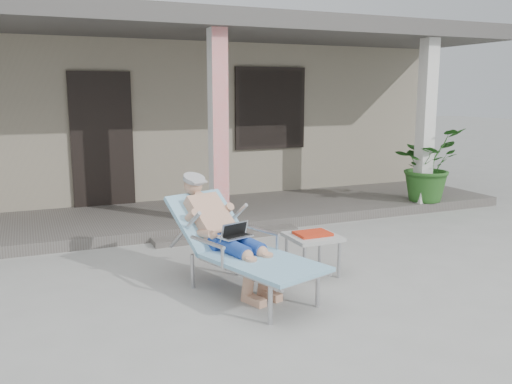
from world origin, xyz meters
name	(u,v)px	position (x,y,z in m)	size (l,w,h in m)	color
ground	(288,281)	(0.00, 0.00, 0.00)	(60.00, 60.00, 0.00)	#9E9E99
house	(149,105)	(0.00, 6.50, 1.67)	(10.40, 5.40, 3.30)	gray
porch_deck	(201,215)	(0.00, 3.00, 0.07)	(10.00, 2.00, 0.15)	#605B56
porch_overhang	(199,32)	(0.00, 2.95, 2.79)	(10.00, 2.30, 2.85)	silver
porch_step	(227,235)	(0.00, 1.85, 0.04)	(2.00, 0.30, 0.07)	#605B56
lounger	(232,218)	(-0.60, 0.04, 0.73)	(1.19, 1.88, 1.18)	#B7B7BC
side_table	(313,239)	(0.35, 0.11, 0.39)	(0.52, 0.52, 0.47)	#ACACA7
potted_palm	(427,165)	(3.66, 2.25, 0.75)	(1.09, 0.94, 1.21)	#26591E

